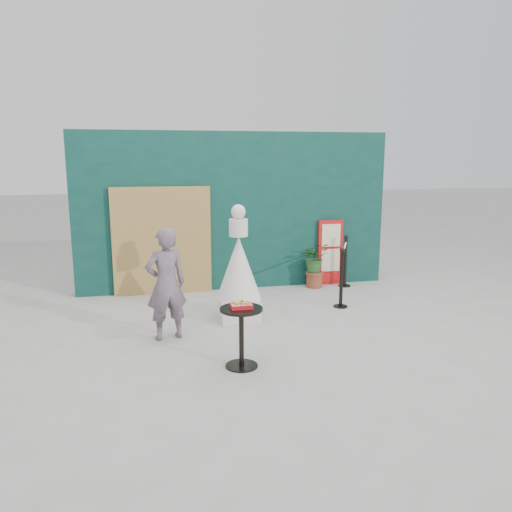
% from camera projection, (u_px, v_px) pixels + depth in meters
% --- Properties ---
extents(ground, '(60.00, 60.00, 0.00)m').
position_uv_depth(ground, '(274.00, 344.00, 6.88)').
color(ground, '#ADAAA5').
rests_on(ground, ground).
extents(back_wall, '(6.00, 0.30, 3.00)m').
position_uv_depth(back_wall, '(235.00, 211.00, 9.60)').
color(back_wall, '#0B3230').
rests_on(back_wall, ground).
extents(bamboo_fence, '(1.80, 0.08, 2.00)m').
position_uv_depth(bamboo_fence, '(162.00, 241.00, 9.21)').
color(bamboo_fence, tan).
rests_on(bamboo_fence, ground).
extents(woman, '(0.66, 0.51, 1.59)m').
position_uv_depth(woman, '(166.00, 284.00, 6.93)').
color(woman, slate).
rests_on(woman, ground).
extents(menu_board, '(0.50, 0.07, 1.30)m').
position_uv_depth(menu_board, '(330.00, 252.00, 9.98)').
color(menu_board, red).
rests_on(menu_board, ground).
extents(statue, '(0.71, 0.71, 1.82)m').
position_uv_depth(statue, '(239.00, 273.00, 7.78)').
color(statue, silver).
rests_on(statue, ground).
extents(cafe_table, '(0.52, 0.52, 0.75)m').
position_uv_depth(cafe_table, '(241.00, 328.00, 6.03)').
color(cafe_table, black).
rests_on(cafe_table, ground).
extents(food_basket, '(0.26, 0.19, 0.11)m').
position_uv_depth(food_basket, '(241.00, 305.00, 5.98)').
color(food_basket, red).
rests_on(food_basket, cafe_table).
extents(planter, '(0.52, 0.45, 0.89)m').
position_uv_depth(planter, '(315.00, 261.00, 9.77)').
color(planter, brown).
rests_on(planter, ground).
extents(stanchion_barrier, '(0.84, 1.54, 1.03)m').
position_uv_depth(stanchion_barrier, '(343.00, 270.00, 9.15)').
color(stanchion_barrier, black).
rests_on(stanchion_barrier, ground).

